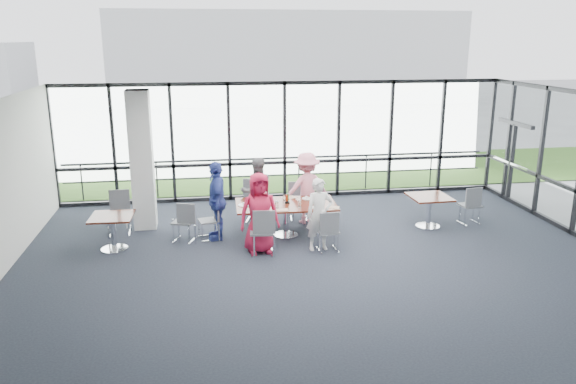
{
  "coord_description": "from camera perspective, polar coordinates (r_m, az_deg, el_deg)",
  "views": [
    {
      "loc": [
        -2.24,
        -9.89,
        4.32
      ],
      "look_at": [
        -0.44,
        1.6,
        1.1
      ],
      "focal_mm": 35.0,
      "sensor_mm": 36.0,
      "label": 1
    }
  ],
  "objects": [
    {
      "name": "main_table",
      "position": [
        12.49,
        -0.21,
        -1.64
      ],
      "size": [
        2.25,
        1.29,
        0.75
      ],
      "rotation": [
        0.0,
        0.0,
        -0.04
      ],
      "color": "#3D1D0E",
      "rests_on": "ground"
    },
    {
      "name": "chair_main_fl",
      "position": [
        13.54,
        -3.28,
        -0.99
      ],
      "size": [
        0.59,
        0.59,
        0.98
      ],
      "primitive_type": null,
      "rotation": [
        0.0,
        0.0,
        2.87
      ],
      "color": "slate",
      "rests_on": "ground"
    },
    {
      "name": "diner_far_right",
      "position": [
        13.33,
        1.91,
        0.4
      ],
      "size": [
        1.2,
        0.77,
        1.71
      ],
      "primitive_type": "imported",
      "rotation": [
        0.0,
        0.0,
        3.33
      ],
      "color": "pink",
      "rests_on": "ground"
    },
    {
      "name": "structural_column",
      "position": [
        13.25,
        -14.63,
        3.11
      ],
      "size": [
        0.5,
        0.5,
        3.2
      ],
      "primitive_type": "cube",
      "color": "white",
      "rests_on": "ground"
    },
    {
      "name": "wall_front",
      "position": [
        6.03,
        14.27,
        -11.89
      ],
      "size": [
        12.0,
        0.1,
        3.2
      ],
      "primitive_type": "cube",
      "color": "silver",
      "rests_on": "ground"
    },
    {
      "name": "side_table_left",
      "position": [
        12.22,
        -17.42,
        -2.83
      ],
      "size": [
        0.89,
        0.89,
        0.75
      ],
      "rotation": [
        0.0,
        0.0,
        -0.04
      ],
      "color": "#3D1D0E",
      "rests_on": "ground"
    },
    {
      "name": "diner_near_left",
      "position": [
        11.5,
        -2.94,
        -2.15
      ],
      "size": [
        0.89,
        0.63,
        1.69
      ],
      "primitive_type": "imported",
      "rotation": [
        0.0,
        0.0,
        0.12
      ],
      "color": "#B61839",
      "rests_on": "ground"
    },
    {
      "name": "menu_b",
      "position": [
        12.23,
        4.57,
        -1.54
      ],
      "size": [
        0.34,
        0.29,
        0.0
      ],
      "primitive_type": "cube",
      "rotation": [
        0.0,
        0.0,
        -0.41
      ],
      "color": "beige",
      "rests_on": "main_table"
    },
    {
      "name": "ketchup_bottle",
      "position": [
        12.51,
        -0.14,
        -0.69
      ],
      "size": [
        0.06,
        0.06,
        0.18
      ],
      "primitive_type": "cylinder",
      "color": "#A32B0E",
      "rests_on": "main_table"
    },
    {
      "name": "plate_fr",
      "position": [
        12.83,
        1.95,
        -0.66
      ],
      "size": [
        0.24,
        0.24,
        0.01
      ],
      "primitive_type": "cylinder",
      "color": "white",
      "rests_on": "main_table"
    },
    {
      "name": "menu_c",
      "position": [
        12.93,
        0.11,
        -0.55
      ],
      "size": [
        0.38,
        0.33,
        0.0
      ],
      "primitive_type": "cube",
      "rotation": [
        0.0,
        0.0,
        0.4
      ],
      "color": "beige",
      "rests_on": "main_table"
    },
    {
      "name": "chair_spare_la",
      "position": [
        12.43,
        -10.57,
        -2.99
      ],
      "size": [
        0.55,
        0.55,
        0.88
      ],
      "primitive_type": null,
      "rotation": [
        0.0,
        0.0,
        -0.35
      ],
      "color": "slate",
      "rests_on": "ground"
    },
    {
      "name": "guard_rail",
      "position": [
        16.11,
        -0.66,
        1.76
      ],
      "size": [
        12.0,
        0.06,
        0.06
      ],
      "primitive_type": "cylinder",
      "rotation": [
        0.0,
        1.57,
        0.0
      ],
      "color": "#2D2D33",
      "rests_on": "ground"
    },
    {
      "name": "diner_far_left",
      "position": [
        13.21,
        -3.17,
        0.06
      ],
      "size": [
        0.87,
        0.62,
        1.63
      ],
      "primitive_type": "imported",
      "rotation": [
        0.0,
        0.0,
        3.32
      ],
      "color": "slate",
      "rests_on": "ground"
    },
    {
      "name": "floor",
      "position": [
        11.03,
        3.57,
        -7.68
      ],
      "size": [
        12.0,
        10.0,
        0.02
      ],
      "primitive_type": "cube",
      "color": "#1F2330",
      "rests_on": "ground"
    },
    {
      "name": "condiment_caddy",
      "position": [
        12.47,
        -0.09,
        -1.07
      ],
      "size": [
        0.1,
        0.07,
        0.04
      ],
      "primitive_type": "cube",
      "color": "black",
      "rests_on": "main_table"
    },
    {
      "name": "diner_near_right",
      "position": [
        11.66,
        3.2,
        -2.3
      ],
      "size": [
        0.59,
        0.46,
        1.53
      ],
      "primitive_type": "imported",
      "rotation": [
        0.0,
        0.0,
        0.09
      ],
      "color": "white",
      "rests_on": "ground"
    },
    {
      "name": "chair_spare_r",
      "position": [
        14.04,
        18.0,
        -1.29
      ],
      "size": [
        0.51,
        0.51,
        0.91
      ],
      "primitive_type": null,
      "rotation": [
        0.0,
        0.0,
        0.15
      ],
      "color": "slate",
      "rests_on": "ground"
    },
    {
      "name": "menu_a",
      "position": [
        12.0,
        -0.61,
        -1.83
      ],
      "size": [
        0.28,
        0.19,
        0.0
      ],
      "primitive_type": "cube",
      "rotation": [
        0.0,
        0.0,
        0.0
      ],
      "color": "beige",
      "rests_on": "main_table"
    },
    {
      "name": "plate_fl",
      "position": [
        12.72,
        -2.77,
        -0.82
      ],
      "size": [
        0.27,
        0.27,
        0.01
      ],
      "primitive_type": "cylinder",
      "color": "white",
      "rests_on": "main_table"
    },
    {
      "name": "apron",
      "position": [
        20.48,
        -2.43,
        3.23
      ],
      "size": [
        80.0,
        70.0,
        0.02
      ],
      "primitive_type": "cube",
      "color": "slate",
      "rests_on": "ground"
    },
    {
      "name": "exit_door",
      "position": [
        16.27,
        21.77,
        2.76
      ],
      "size": [
        0.12,
        1.6,
        2.1
      ],
      "primitive_type": "cube",
      "color": "black",
      "rests_on": "ground"
    },
    {
      "name": "tumbler_d",
      "position": [
        12.18,
        -3.75,
        -1.27
      ],
      "size": [
        0.07,
        0.07,
        0.14
      ],
      "primitive_type": "cylinder",
      "color": "white",
      "rests_on": "main_table"
    },
    {
      "name": "plate_nr",
      "position": [
        12.18,
        3.0,
        -1.56
      ],
      "size": [
        0.27,
        0.27,
        0.01
      ],
      "primitive_type": "cylinder",
      "color": "white",
      "rests_on": "main_table"
    },
    {
      "name": "plate_end",
      "position": [
        12.36,
        -4.46,
        -1.33
      ],
      "size": [
        0.28,
        0.28,
        0.01
      ],
      "primitive_type": "cylinder",
      "color": "white",
      "rests_on": "main_table"
    },
    {
      "name": "side_table_right",
      "position": [
        13.48,
        14.17,
        -0.86
      ],
      "size": [
        0.93,
        0.93,
        0.75
      ],
      "rotation": [
        0.0,
        0.0,
        0.03
      ],
      "color": "#3D1D0E",
      "rests_on": "ground"
    },
    {
      "name": "hangar_main",
      "position": [
        42.37,
        -0.45,
        13.7
      ],
      "size": [
        24.0,
        10.0,
        6.0
      ],
      "primitive_type": "cube",
      "color": "silver",
      "rests_on": "ground"
    },
    {
      "name": "tumbler_b",
      "position": [
        12.21,
        1.17,
        -1.2
      ],
      "size": [
        0.07,
        0.07,
        0.14
      ],
      "primitive_type": "cylinder",
      "color": "white",
      "rests_on": "main_table"
    },
    {
      "name": "chair_spare_lb",
      "position": [
        13.17,
        -16.82,
        -2.16
      ],
      "size": [
        0.5,
        0.5,
        0.97
      ],
      "primitive_type": null,
      "rotation": [
        0.0,
        0.0,
        3.2
      ],
      "color": "slate",
      "rests_on": "ground"
    },
    {
      "name": "chair_main_end",
      "position": [
        12.49,
        -8.09,
        -2.9
      ],
      "size": [
        0.48,
        0.48,
        0.83
      ],
      "primitive_type": null,
      "rotation": [
        0.0,
        0.0,
        -1.36
      ],
      "color": "slate",
      "rests_on": "ground"
    },
    {
      "name": "curtain_wall_back",
      "position": [
        15.3,
        -0.35,
        5.23
      ],
      "size": [
        12.0,
        0.1,
        3.2
      ],
      "primitive_type": "cube",
      "color": "white",
      "rests_on": "ground"
    },
    {
      "name": "plate_nl",
      "position": [
        12.03,
        -2.58,
        -1.77
      ],
      "size": [
        0.27,
        0.27,
        0.01
      ],
      "primitive_type": "cylinder",
      "color": "white",
      "rests_on": "main_table"
    },
    {
      "name": "tumbler_c",
      "position": [
        12.7,
        -0.33,
        -0.55
      ],
      "size": [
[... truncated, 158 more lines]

